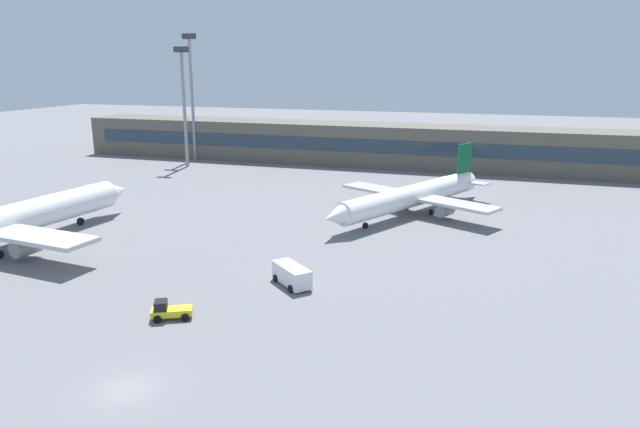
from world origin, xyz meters
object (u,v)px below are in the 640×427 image
object	(u,v)px
airplane_mid	(412,196)
baggage_tug_yellow	(169,310)
service_van_white	(292,275)
floodlight_tower_east	(184,98)
floodlight_tower_west	(192,89)

from	to	relation	value
airplane_mid	baggage_tug_yellow	size ratio (longest dim) A/B	8.99
service_van_white	floodlight_tower_east	distance (m)	76.78
service_van_white	floodlight_tower_west	size ratio (longest dim) A/B	0.18
floodlight_tower_west	floodlight_tower_east	distance (m)	9.64
baggage_tug_yellow	service_van_white	bearing A→B (deg)	55.10
baggage_tug_yellow	service_van_white	world-z (taller)	service_van_white
service_van_white	floodlight_tower_west	distance (m)	85.96
service_van_white	floodlight_tower_east	bearing A→B (deg)	128.10
baggage_tug_yellow	floodlight_tower_east	distance (m)	81.69
airplane_mid	baggage_tug_yellow	world-z (taller)	airplane_mid
service_van_white	floodlight_tower_west	bearing A→B (deg)	126.01
floodlight_tower_west	floodlight_tower_east	world-z (taller)	floodlight_tower_west
airplane_mid	baggage_tug_yellow	bearing A→B (deg)	-108.79
floodlight_tower_east	baggage_tug_yellow	bearing A→B (deg)	-61.05
service_van_white	floodlight_tower_west	xyz separation A→B (m)	(-49.74, 68.44, 15.24)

